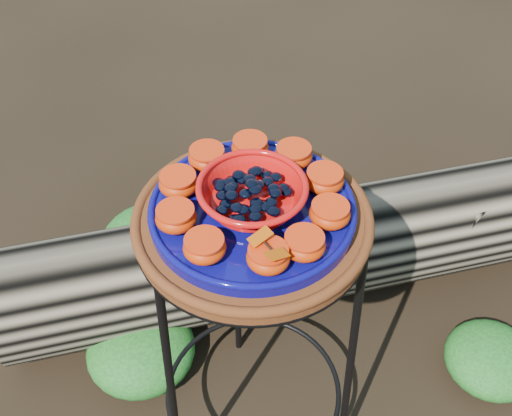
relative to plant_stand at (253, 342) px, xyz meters
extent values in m
cylinder|color=brown|center=(0.00, 0.00, 0.37)|extent=(0.40, 0.40, 0.03)
cylinder|color=#0A045C|center=(0.00, 0.00, 0.39)|extent=(0.34, 0.34, 0.02)
ellipsoid|color=#AB3B0A|center=(0.00, -0.13, 0.42)|extent=(0.07, 0.07, 0.04)
ellipsoid|color=#AB3B0A|center=(0.06, -0.11, 0.42)|extent=(0.07, 0.07, 0.04)
ellipsoid|color=#AB3B0A|center=(0.12, -0.06, 0.42)|extent=(0.07, 0.07, 0.04)
ellipsoid|color=#AB3B0A|center=(0.13, 0.02, 0.42)|extent=(0.07, 0.07, 0.04)
ellipsoid|color=#AB3B0A|center=(0.09, 0.09, 0.42)|extent=(0.07, 0.07, 0.04)
ellipsoid|color=#AB3B0A|center=(0.02, 0.13, 0.42)|extent=(0.07, 0.07, 0.04)
ellipsoid|color=#AB3B0A|center=(-0.06, 0.11, 0.42)|extent=(0.07, 0.07, 0.04)
ellipsoid|color=#AB3B0A|center=(-0.12, 0.06, 0.42)|extent=(0.07, 0.07, 0.04)
ellipsoid|color=#AB3B0A|center=(-0.13, -0.02, 0.42)|extent=(0.07, 0.07, 0.04)
ellipsoid|color=#AB3B0A|center=(-0.09, -0.09, 0.42)|extent=(0.07, 0.07, 0.04)
ellipsoid|color=#174415|center=(-0.26, 0.21, -0.28)|extent=(0.28, 0.28, 0.14)
ellipsoid|color=#174415|center=(0.63, 0.02, -0.29)|extent=(0.24, 0.24, 0.12)
ellipsoid|color=#174415|center=(-0.20, 0.57, -0.27)|extent=(0.32, 0.32, 0.16)
camera|label=1|loc=(-0.13, -0.74, 1.16)|focal=45.00mm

